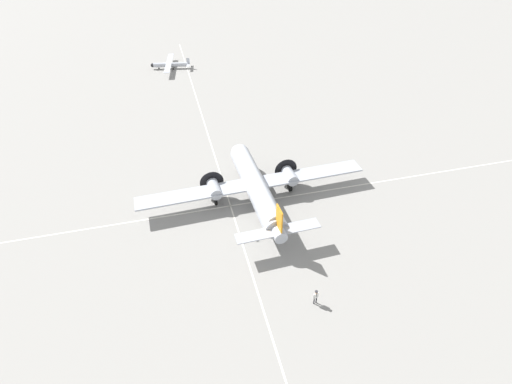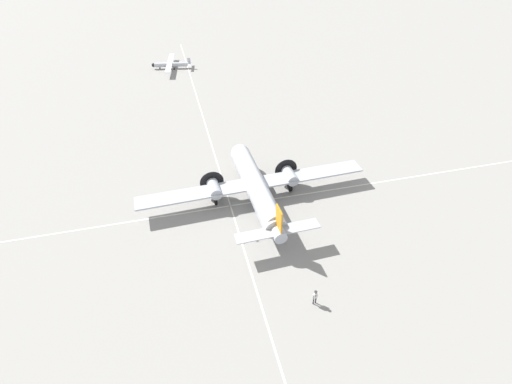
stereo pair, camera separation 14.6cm
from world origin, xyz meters
name	(u,v)px [view 1 (the left image)]	position (x,y,z in m)	size (l,w,h in m)	color
ground_plane	(256,203)	(0.00, 0.00, 0.00)	(300.00, 300.00, 0.00)	gray
apron_line_eastwest	(231,207)	(0.00, 3.03, 0.00)	(120.00, 0.16, 0.01)	silver
apron_line_northsouth	(256,202)	(0.16, 0.00, 0.00)	(0.16, 120.00, 0.01)	silver
airliner_main	(255,184)	(0.40, 0.01, 2.45)	(17.44, 27.13, 5.57)	#ADB2BC
crew_foreground	(316,296)	(-15.01, -1.64, 1.04)	(0.32, 0.56, 1.66)	#2D2D33
suitcase_near_door	(254,237)	(-5.79, 1.68, 0.27)	(0.40, 0.16, 0.57)	#232328
suitcase_upright_spare	(241,239)	(-5.71, 3.06, 0.22)	(0.49, 0.15, 0.47)	#232328
light_aircraft_distant	(170,64)	(45.27, 6.30, 0.84)	(10.55, 7.93, 2.02)	#B7BCC6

